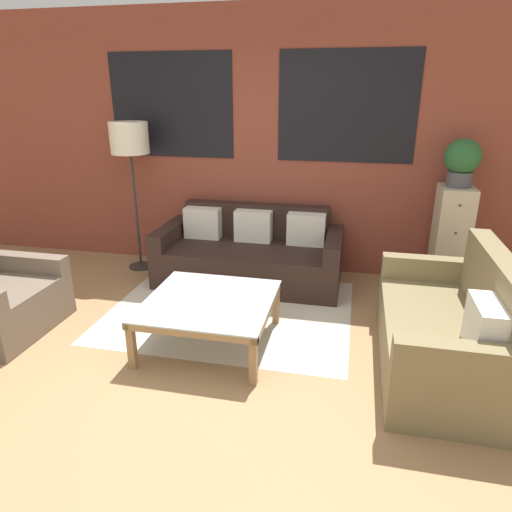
% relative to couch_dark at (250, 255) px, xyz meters
% --- Properties ---
extents(ground_plane, '(16.00, 16.00, 0.00)m').
position_rel_couch_dark_xyz_m(ground_plane, '(-0.04, -1.95, -0.29)').
color(ground_plane, '#9E754C').
extents(wall_back_brick, '(8.40, 0.09, 2.80)m').
position_rel_couch_dark_xyz_m(wall_back_brick, '(-0.04, 0.49, 1.12)').
color(wall_back_brick, brown).
rests_on(wall_back_brick, ground_plane).
extents(rug, '(2.24, 1.78, 0.00)m').
position_rel_couch_dark_xyz_m(rug, '(-0.02, -0.76, -0.28)').
color(rug, beige).
rests_on(rug, ground_plane).
extents(couch_dark, '(1.93, 0.88, 0.78)m').
position_rel_couch_dark_xyz_m(couch_dark, '(0.00, 0.00, 0.00)').
color(couch_dark, black).
rests_on(couch_dark, ground_plane).
extents(settee_vintage, '(0.80, 1.59, 0.92)m').
position_rel_couch_dark_xyz_m(settee_vintage, '(1.79, -1.35, 0.02)').
color(settee_vintage, olive).
rests_on(settee_vintage, ground_plane).
extents(coffee_table, '(1.00, 1.00, 0.40)m').
position_rel_couch_dark_xyz_m(coffee_table, '(-0.02, -1.37, 0.06)').
color(coffee_table, silver).
rests_on(coffee_table, ground_plane).
extents(floor_lamp, '(0.41, 0.41, 1.65)m').
position_rel_couch_dark_xyz_m(floor_lamp, '(-1.35, 0.09, 1.14)').
color(floor_lamp, '#2D2D2D').
rests_on(floor_lamp, ground_plane).
extents(drawer_cabinet, '(0.32, 0.44, 1.08)m').
position_rel_couch_dark_xyz_m(drawer_cabinet, '(2.03, 0.20, 0.26)').
color(drawer_cabinet, '#C6B793').
rests_on(drawer_cabinet, ground_plane).
extents(potted_plant, '(0.34, 0.34, 0.46)m').
position_rel_couch_dark_xyz_m(potted_plant, '(2.03, 0.20, 1.05)').
color(potted_plant, '#47474C').
rests_on(potted_plant, drawer_cabinet).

